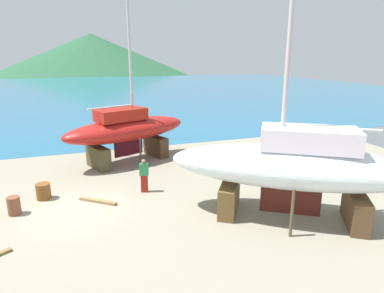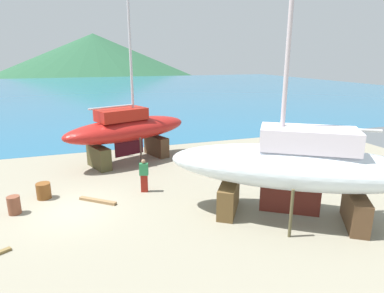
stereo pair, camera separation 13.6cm
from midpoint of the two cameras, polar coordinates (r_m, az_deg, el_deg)
ground_plane at (r=14.64m, az=-19.69°, el=-12.94°), size 44.74×44.74×0.00m
sea_water at (r=72.95m, az=-19.33°, el=9.17°), size 144.14×96.92×0.01m
headland_hill at (r=163.07m, az=-16.44°, el=12.33°), size 165.23×165.23×34.40m
sailboat_far_slipway at (r=21.71m, az=-10.95°, el=2.95°), size 8.96×5.59×15.50m
sailboat_mid_port at (r=14.18m, az=17.55°, el=-3.22°), size 10.29×8.10×18.28m
worker at (r=16.88m, az=-8.14°, el=-4.95°), size 0.49×0.37×1.75m
barrel_blue_faded at (r=16.58m, az=-28.38°, el=-8.98°), size 0.69×0.69×0.82m
barrel_tipped_right at (r=22.60m, az=18.02°, el=-1.53°), size 0.64×0.64×0.92m
barrel_tar_black at (r=17.67m, az=-24.24°, el=-7.06°), size 0.84×0.84×0.79m
timber_short_cross at (r=20.72m, az=4.99°, el=-3.37°), size 0.25×1.44×0.19m
timber_plank_near at (r=16.49m, az=-15.88°, el=-9.08°), size 1.69×1.41×0.13m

